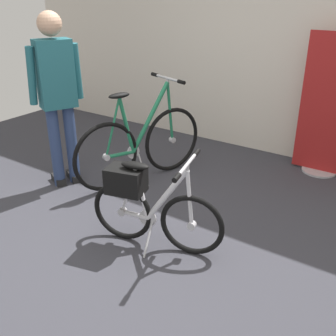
{
  "coord_description": "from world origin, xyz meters",
  "views": [
    {
      "loc": [
        1.61,
        -2.0,
        1.83
      ],
      "look_at": [
        0.04,
        0.32,
        0.55
      ],
      "focal_mm": 42.25,
      "sensor_mm": 36.0,
      "label": 1
    }
  ],
  "objects_px": {
    "visitor_near_wall": "(57,92)",
    "floor_banner_stand": "(329,115)",
    "folding_bike_foreground": "(146,203)",
    "display_bike_left": "(141,144)"
  },
  "relations": [
    {
      "from": "folding_bike_foreground",
      "to": "display_bike_left",
      "type": "bearing_deg",
      "value": 129.62
    },
    {
      "from": "folding_bike_foreground",
      "to": "display_bike_left",
      "type": "height_order",
      "value": "display_bike_left"
    },
    {
      "from": "floor_banner_stand",
      "to": "display_bike_left",
      "type": "distance_m",
      "value": 1.95
    },
    {
      "from": "folding_bike_foreground",
      "to": "display_bike_left",
      "type": "distance_m",
      "value": 1.15
    },
    {
      "from": "floor_banner_stand",
      "to": "display_bike_left",
      "type": "height_order",
      "value": "floor_banner_stand"
    },
    {
      "from": "display_bike_left",
      "to": "visitor_near_wall",
      "type": "xyz_separation_m",
      "value": [
        -0.58,
        -0.49,
        0.56
      ]
    },
    {
      "from": "visitor_near_wall",
      "to": "floor_banner_stand",
      "type": "bearing_deg",
      "value": 39.7
    },
    {
      "from": "display_bike_left",
      "to": "visitor_near_wall",
      "type": "height_order",
      "value": "visitor_near_wall"
    },
    {
      "from": "floor_banner_stand",
      "to": "folding_bike_foreground",
      "type": "xyz_separation_m",
      "value": [
        -0.75,
        -2.12,
        -0.28
      ]
    },
    {
      "from": "folding_bike_foreground",
      "to": "visitor_near_wall",
      "type": "height_order",
      "value": "visitor_near_wall"
    }
  ]
}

